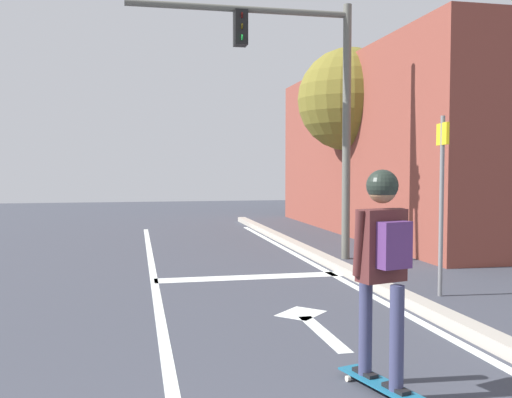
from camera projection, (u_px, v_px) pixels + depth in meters
lane_line_center at (160, 317)px, 6.86m from camera, size 0.12×20.00×0.01m
lane_line_curbside at (389, 305)px, 7.46m from camera, size 0.12×20.00×0.01m
stop_bar at (250, 277)px, 9.35m from camera, size 3.09×0.40×0.01m
lane_arrow_stem at (323, 333)px, 6.19m from camera, size 0.16×1.40×0.01m
lane_arrow_head at (301, 313)px, 7.02m from camera, size 0.71×0.71×0.01m
curb_strip at (406, 299)px, 7.50m from camera, size 0.24×24.00×0.14m
skateboard at (380, 384)px, 4.57m from camera, size 0.42×0.89×0.08m
skater at (383, 248)px, 4.50m from camera, size 0.46×0.62×1.69m
traffic_signal_mast at (300, 82)px, 10.89m from camera, size 4.26×0.34×4.92m
street_sign_post at (442, 180)px, 7.90m from camera, size 0.13×0.44×2.50m
roadside_tree at (349, 101)px, 14.99m from camera, size 2.68×2.68×4.91m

